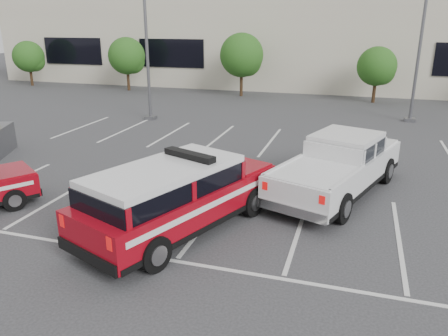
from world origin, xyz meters
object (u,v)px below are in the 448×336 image
object	(u,v)px
convention_building	(323,32)
fire_chief_suv	(178,201)
tree_far_left	(30,58)
tree_mid_right	(378,68)
light_pole_left	(146,30)
light_pole_mid	(422,30)
tree_mid_left	(243,57)
tree_left	(128,57)
white_pickup	(338,171)

from	to	relation	value
convention_building	fire_chief_suv	xyz separation A→B (m)	(-0.77, -33.10, -3.82)
tree_far_left	tree_mid_right	distance (m)	30.00
tree_far_left	fire_chief_suv	xyz separation A→B (m)	(24.32, -23.28, -1.60)
tree_mid_right	light_pole_left	size ratio (longest dim) A/B	0.39
convention_building	fire_chief_suv	bearing A→B (deg)	-91.33
tree_mid_right	light_pole_mid	distance (m)	6.88
fire_chief_suv	light_pole_left	bearing A→B (deg)	140.77
tree_far_left	tree_mid_left	distance (m)	20.01
convention_building	tree_left	bearing A→B (deg)	-146.95
light_pole_mid	white_pickup	distance (m)	14.12
convention_building	light_pole_left	size ratio (longest dim) A/B	5.86
tree_left	white_pickup	bearing A→B (deg)	-45.86
convention_building	light_pole_mid	size ratio (longest dim) A/B	5.86
tree_mid_right	fire_chief_suv	distance (m)	24.01
fire_chief_suv	tree_mid_left	bearing A→B (deg)	122.03
light_pole_left	white_pickup	distance (m)	15.26
fire_chief_suv	white_pickup	xyz separation A→B (m)	(4.13, 4.26, -0.10)
convention_building	tree_mid_left	distance (m)	11.19
fire_chief_suv	white_pickup	world-z (taller)	fire_chief_suv
tree_far_left	tree_mid_right	size ratio (longest dim) A/B	1.00
light_pole_mid	white_pickup	world-z (taller)	light_pole_mid
light_pole_left	white_pickup	bearing A→B (deg)	-37.85
tree_left	tree_mid_left	distance (m)	10.00
convention_building	tree_far_left	xyz separation A→B (m)	(-25.09, -9.82, -2.22)
tree_mid_left	white_pickup	bearing A→B (deg)	-66.04
tree_mid_right	fire_chief_suv	xyz separation A→B (m)	(-5.68, -23.28, -1.60)
tree_left	light_pole_mid	world-z (taller)	light_pole_mid
light_pole_mid	white_pickup	size ratio (longest dim) A/B	1.48
light_pole_left	tree_far_left	bearing A→B (deg)	149.29
tree_mid_right	white_pickup	bearing A→B (deg)	-94.66
fire_chief_suv	tree_mid_right	bearing A→B (deg)	97.81
convention_building	tree_mid_right	bearing A→B (deg)	-63.43
tree_left	tree_mid_right	xyz separation A→B (m)	(20.00, -0.00, -0.27)
tree_mid_left	light_pole_left	bearing A→B (deg)	-107.10
tree_far_left	light_pole_left	distance (m)	19.85
light_pole_mid	light_pole_left	bearing A→B (deg)	-165.07
convention_building	tree_mid_right	size ratio (longest dim) A/B	15.04
tree_far_left	tree_mid_right	xyz separation A→B (m)	(30.00, 0.00, 0.00)
white_pickup	light_pole_left	bearing A→B (deg)	161.41
convention_building	tree_mid_right	distance (m)	11.20
tree_far_left	light_pole_left	bearing A→B (deg)	-30.71
tree_mid_right	light_pole_mid	bearing A→B (deg)	-72.48
tree_left	fire_chief_suv	size ratio (longest dim) A/B	0.66
tree_far_left	fire_chief_suv	world-z (taller)	tree_far_left
tree_left	white_pickup	distance (m)	26.57
tree_mid_left	tree_far_left	bearing A→B (deg)	-180.00
tree_mid_right	tree_mid_left	bearing A→B (deg)	180.00
fire_chief_suv	light_pole_mid	bearing A→B (deg)	87.75
tree_far_left	white_pickup	world-z (taller)	tree_far_left
tree_left	tree_mid_right	size ratio (longest dim) A/B	1.11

